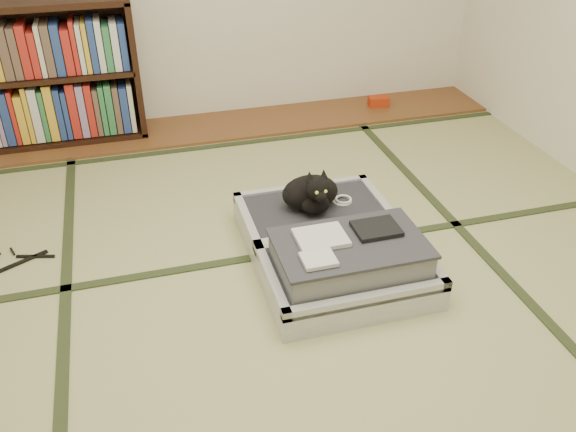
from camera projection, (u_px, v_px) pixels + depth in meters
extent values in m
plane|color=tan|center=(299.00, 305.00, 2.71)|extent=(4.50, 4.50, 0.00)
cube|color=brown|center=(218.00, 126.00, 4.33)|extent=(4.00, 0.50, 0.02)
cube|color=#B02B0E|center=(378.00, 101.00, 4.62)|extent=(0.16, 0.11, 0.07)
cube|color=#2D381E|center=(63.00, 349.00, 2.48)|extent=(0.05, 4.50, 0.01)
cube|color=#2D381E|center=(497.00, 268.00, 2.94)|extent=(0.05, 4.50, 0.01)
cube|color=#2D381E|center=(276.00, 254.00, 3.03)|extent=(4.00, 0.05, 0.01)
cube|color=#2D381E|center=(226.00, 145.00, 4.09)|extent=(4.00, 0.05, 0.01)
cube|color=black|center=(135.00, 67.00, 4.02)|extent=(0.04, 0.31, 0.88)
cube|color=black|center=(43.00, 139.00, 4.11)|extent=(1.37, 0.31, 0.04)
cube|color=black|center=(11.00, 5.00, 3.64)|extent=(1.37, 0.31, 0.04)
cube|color=black|center=(28.00, 76.00, 3.87)|extent=(1.32, 0.31, 0.03)
cube|color=black|center=(30.00, 69.00, 3.99)|extent=(1.37, 0.02, 0.88)
cube|color=gray|center=(36.00, 110.00, 3.97)|extent=(1.24, 0.22, 0.37)
cube|color=gray|center=(21.00, 48.00, 3.76)|extent=(1.24, 0.22, 0.33)
cube|color=silver|center=(348.00, 280.00, 2.76)|extent=(0.75, 0.50, 0.13)
cube|color=#2F3037|center=(349.00, 274.00, 2.74)|extent=(0.67, 0.42, 0.10)
cube|color=silver|center=(369.00, 299.00, 2.54)|extent=(0.75, 0.04, 0.05)
cube|color=silver|center=(332.00, 239.00, 2.91)|extent=(0.75, 0.04, 0.05)
cube|color=silver|center=(272.00, 281.00, 2.64)|extent=(0.04, 0.50, 0.05)
cube|color=silver|center=(421.00, 254.00, 2.81)|extent=(0.04, 0.50, 0.05)
cube|color=silver|center=(314.00, 222.00, 3.17)|extent=(0.75, 0.50, 0.13)
cube|color=#2F3037|center=(314.00, 216.00, 3.15)|extent=(0.67, 0.42, 0.10)
cube|color=silver|center=(329.00, 235.00, 2.95)|extent=(0.75, 0.04, 0.05)
cube|color=silver|center=(302.00, 189.00, 3.32)|extent=(0.75, 0.04, 0.05)
cube|color=silver|center=(247.00, 221.00, 3.05)|extent=(0.04, 0.50, 0.05)
cube|color=silver|center=(379.00, 201.00, 3.21)|extent=(0.04, 0.50, 0.05)
cylinder|color=black|center=(331.00, 236.00, 2.93)|extent=(0.68, 0.02, 0.02)
cube|color=gray|center=(350.00, 257.00, 2.70)|extent=(0.64, 0.39, 0.13)
cube|color=#33333A|center=(351.00, 243.00, 2.66)|extent=(0.66, 0.41, 0.02)
cube|color=silver|center=(321.00, 237.00, 2.66)|extent=(0.22, 0.18, 0.02)
cube|color=black|center=(376.00, 228.00, 2.72)|extent=(0.20, 0.16, 0.02)
cube|color=silver|center=(319.00, 259.00, 2.52)|extent=(0.14, 0.12, 0.02)
cube|color=white|center=(319.00, 322.00, 2.51)|extent=(0.06, 0.01, 0.04)
cube|color=white|center=(346.00, 319.00, 2.55)|extent=(0.05, 0.01, 0.04)
cube|color=orange|center=(423.00, 302.00, 2.62)|extent=(0.05, 0.01, 0.04)
cube|color=#197F33|center=(408.00, 301.00, 2.59)|extent=(0.04, 0.01, 0.03)
ellipsoid|color=black|center=(310.00, 193.00, 3.09)|extent=(0.29, 0.19, 0.18)
ellipsoid|color=black|center=(315.00, 204.00, 3.03)|extent=(0.14, 0.10, 0.10)
ellipsoid|color=black|center=(318.00, 188.00, 2.95)|extent=(0.12, 0.11, 0.12)
sphere|color=black|center=(321.00, 197.00, 2.92)|extent=(0.06, 0.06, 0.06)
cone|color=black|center=(310.00, 176.00, 2.92)|extent=(0.04, 0.05, 0.06)
cone|color=black|center=(324.00, 174.00, 2.94)|extent=(0.04, 0.05, 0.06)
sphere|color=#A5BF33|center=(317.00, 193.00, 2.90)|extent=(0.02, 0.02, 0.02)
sphere|color=#A5BF33|center=(326.00, 191.00, 2.91)|extent=(0.02, 0.02, 0.02)
cylinder|color=black|center=(323.00, 192.00, 3.22)|extent=(0.18, 0.11, 0.03)
torus|color=white|center=(342.00, 201.00, 3.18)|extent=(0.10, 0.10, 0.01)
torus|color=white|center=(343.00, 199.00, 3.18)|extent=(0.09, 0.09, 0.01)
cube|color=black|center=(10.00, 267.00, 2.94)|extent=(0.34, 0.19, 0.01)
cube|color=black|center=(36.00, 256.00, 3.01)|extent=(0.19, 0.06, 0.01)
cylinder|color=black|center=(12.00, 251.00, 3.05)|extent=(0.03, 0.07, 0.01)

